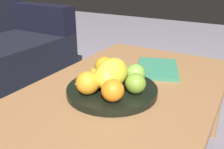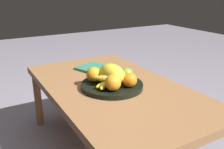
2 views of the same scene
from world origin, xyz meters
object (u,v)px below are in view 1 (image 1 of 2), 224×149
(orange_front, at_px, (105,67))
(banana_bunch, at_px, (97,80))
(orange_right, at_px, (113,90))
(apple_front, at_px, (136,74))
(coffee_table, at_px, (119,103))
(fruit_bowl, at_px, (112,90))
(melon_large_front, at_px, (111,74))
(apple_left, at_px, (135,84))
(magazine, at_px, (157,68))
(orange_left, at_px, (88,83))

(orange_front, bearing_deg, banana_bunch, -163.99)
(orange_right, bearing_deg, apple_front, -1.00)
(coffee_table, xyz_separation_m, banana_bunch, (-0.05, 0.07, 0.10))
(fruit_bowl, height_order, banana_bunch, banana_bunch)
(melon_large_front, distance_m, banana_bunch, 0.06)
(fruit_bowl, xyz_separation_m, apple_left, (-0.00, -0.09, 0.05))
(melon_large_front, xyz_separation_m, orange_front, (0.07, 0.07, -0.01))
(banana_bunch, bearing_deg, magazine, -17.98)
(fruit_bowl, distance_m, melon_large_front, 0.07)
(fruit_bowl, bearing_deg, apple_left, -90.05)
(melon_large_front, distance_m, apple_left, 0.10)
(melon_large_front, bearing_deg, apple_front, -36.09)
(orange_front, xyz_separation_m, orange_right, (-0.16, -0.13, -0.00))
(coffee_table, relative_size, apple_left, 16.43)
(orange_right, distance_m, apple_left, 0.10)
(orange_right, bearing_deg, apple_left, -24.02)
(fruit_bowl, height_order, orange_left, orange_left)
(melon_large_front, height_order, apple_left, melon_large_front)
(apple_left, xyz_separation_m, banana_bunch, (-0.03, 0.14, -0.01))
(orange_right, bearing_deg, orange_left, 89.53)
(coffee_table, distance_m, melon_large_front, 0.13)
(fruit_bowl, xyz_separation_m, magazine, (0.31, -0.06, -0.00))
(orange_left, bearing_deg, orange_front, 10.54)
(orange_right, height_order, apple_left, orange_right)
(coffee_table, bearing_deg, orange_left, 148.22)
(coffee_table, relative_size, banana_bunch, 7.14)
(fruit_bowl, distance_m, magazine, 0.31)
(fruit_bowl, relative_size, orange_left, 4.07)
(coffee_table, height_order, fruit_bowl, fruit_bowl)
(fruit_bowl, xyz_separation_m, orange_front, (0.07, 0.07, 0.05))
(apple_front, bearing_deg, apple_left, -154.85)
(melon_large_front, xyz_separation_m, orange_left, (-0.09, 0.04, -0.01))
(fruit_bowl, height_order, apple_front, apple_front)
(orange_right, bearing_deg, coffee_table, 17.89)
(fruit_bowl, bearing_deg, banana_bunch, 122.81)
(orange_right, relative_size, banana_bunch, 0.46)
(orange_left, xyz_separation_m, apple_left, (0.09, -0.14, -0.01))
(magazine, bearing_deg, apple_left, 165.43)
(fruit_bowl, relative_size, melon_large_front, 1.94)
(melon_large_front, relative_size, banana_bunch, 1.04)
(apple_front, height_order, magazine, apple_front)
(fruit_bowl, height_order, orange_front, orange_front)
(orange_left, height_order, magazine, orange_left)
(orange_right, distance_m, magazine, 0.40)
(apple_front, xyz_separation_m, banana_bunch, (-0.11, 0.10, -0.01))
(orange_left, bearing_deg, coffee_table, -31.78)
(coffee_table, relative_size, orange_left, 14.36)
(apple_left, bearing_deg, coffee_table, 76.30)
(melon_large_front, bearing_deg, orange_front, 45.77)
(apple_front, relative_size, apple_left, 1.04)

